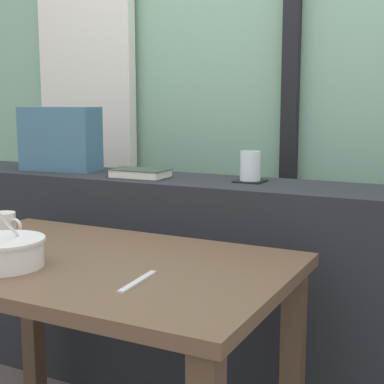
{
  "coord_description": "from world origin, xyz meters",
  "views": [
    {
      "loc": [
        0.93,
        -1.28,
        1.11
      ],
      "look_at": [
        0.06,
        0.44,
        0.8
      ],
      "focal_mm": 52.79,
      "sensor_mm": 36.0,
      "label": 1
    }
  ],
  "objects": [
    {
      "name": "coaster_square",
      "position": [
        0.21,
        0.58,
        0.83
      ],
      "size": [
        0.1,
        0.1,
        0.0
      ],
      "primitive_type": "cube",
      "color": "black",
      "rests_on": "dark_console_ledge"
    },
    {
      "name": "window_divider_post",
      "position": [
        0.18,
        1.14,
        1.3
      ],
      "size": [
        0.07,
        0.05,
        2.6
      ],
      "primitive_type": "cube",
      "color": "black",
      "rests_on": "ground"
    },
    {
      "name": "ceramic_mug",
      "position": [
        -0.38,
        -0.01,
        0.73
      ],
      "size": [
        0.11,
        0.08,
        0.08
      ],
      "color": "silver",
      "rests_on": "breakfast_table"
    },
    {
      "name": "fork_utensil",
      "position": [
        0.23,
        -0.19,
        0.69
      ],
      "size": [
        0.03,
        0.17,
        0.01
      ],
      "primitive_type": "cube",
      "rotation": [
        0.0,
        0.0,
        0.08
      ],
      "color": "silver",
      "rests_on": "breakfast_table"
    },
    {
      "name": "curtain_left_panel",
      "position": [
        -0.9,
        1.11,
        1.25
      ],
      "size": [
        0.56,
        0.06,
        2.5
      ],
      "primitive_type": "cube",
      "color": "silver",
      "rests_on": "ground"
    },
    {
      "name": "outdoor_backdrop",
      "position": [
        0.0,
        1.21,
        1.4
      ],
      "size": [
        4.8,
        0.08,
        2.8
      ],
      "primitive_type": "cube",
      "color": "#84B293",
      "rests_on": "ground"
    },
    {
      "name": "throw_pillow",
      "position": [
        -0.61,
        0.55,
        0.96
      ],
      "size": [
        0.33,
        0.18,
        0.26
      ],
      "primitive_type": "cube",
      "rotation": [
        0.0,
        0.0,
        0.12
      ],
      "color": "#426B84",
      "rests_on": "dark_console_ledge"
    },
    {
      "name": "soup_bowl",
      "position": [
        -0.15,
        -0.23,
        0.72
      ],
      "size": [
        0.21,
        0.21,
        0.15
      ],
      "color": "silver",
      "rests_on": "breakfast_table"
    },
    {
      "name": "closed_book",
      "position": [
        -0.2,
        0.5,
        0.85
      ],
      "size": [
        0.22,
        0.14,
        0.03
      ],
      "color": "#334233",
      "rests_on": "dark_console_ledge"
    },
    {
      "name": "dark_console_ledge",
      "position": [
        0.0,
        0.55,
        0.41
      ],
      "size": [
        2.8,
        0.35,
        0.83
      ],
      "primitive_type": "cube",
      "color": "#23262B",
      "rests_on": "ground"
    },
    {
      "name": "juice_glass",
      "position": [
        0.21,
        0.58,
        0.88
      ],
      "size": [
        0.07,
        0.07,
        0.1
      ],
      "color": "white",
      "rests_on": "coaster_square"
    },
    {
      "name": "breakfast_table",
      "position": [
        -0.0,
        -0.07,
        0.58
      ],
      "size": [
        1.09,
        0.68,
        0.68
      ],
      "color": "brown",
      "rests_on": "ground"
    }
  ]
}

